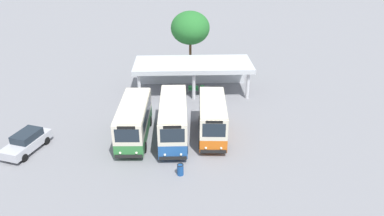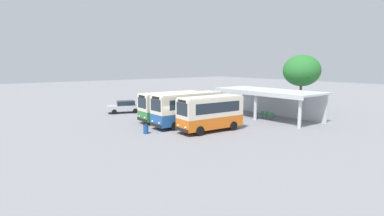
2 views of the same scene
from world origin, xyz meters
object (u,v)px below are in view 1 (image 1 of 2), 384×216
object	(u,v)px
city_bus_nearest_orange	(134,120)
waiting_chair_end_by_column	(190,89)
parked_car_flank	(27,142)
waiting_chair_middle_seat	(202,88)
city_bus_middle_cream	(212,117)
city_bus_second_in_row	(173,119)
litter_bin_apron	(180,169)
waiting_chair_second_from_end	(196,89)

from	to	relation	value
city_bus_nearest_orange	waiting_chair_end_by_column	distance (m)	11.03
parked_car_flank	city_bus_nearest_orange	bearing A→B (deg)	10.89
waiting_chair_middle_seat	waiting_chair_end_by_column	bearing A→B (deg)	-178.17
city_bus_nearest_orange	city_bus_middle_cream	xyz separation A→B (m)	(6.73, 0.06, 0.05)
city_bus_second_in_row	parked_car_flank	size ratio (longest dim) A/B	1.68
city_bus_nearest_orange	litter_bin_apron	distance (m)	6.84
waiting_chair_end_by_column	litter_bin_apron	bearing A→B (deg)	-94.71
city_bus_nearest_orange	waiting_chair_middle_seat	bearing A→B (deg)	56.25
waiting_chair_middle_seat	litter_bin_apron	size ratio (longest dim) A/B	0.96
city_bus_second_in_row	parked_car_flank	bearing A→B (deg)	-172.75
city_bus_nearest_orange	city_bus_middle_cream	size ratio (longest dim) A/B	1.11
parked_car_flank	litter_bin_apron	world-z (taller)	parked_car_flank
parked_car_flank	litter_bin_apron	bearing A→B (deg)	-16.84
parked_car_flank	waiting_chair_middle_seat	xyz separation A→B (m)	(15.11, 11.37, -0.31)
waiting_chair_second_from_end	litter_bin_apron	bearing A→B (deg)	-97.25
city_bus_nearest_orange	waiting_chair_end_by_column	xyz separation A→B (m)	(5.15, 9.67, -1.29)
litter_bin_apron	city_bus_second_in_row	bearing A→B (deg)	95.77
parked_car_flank	waiting_chair_end_by_column	bearing A→B (deg)	39.45
waiting_chair_middle_seat	litter_bin_apron	xyz separation A→B (m)	(-2.59, -15.17, -0.07)
waiting_chair_end_by_column	waiting_chair_second_from_end	bearing A→B (deg)	-4.90
city_bus_nearest_orange	city_bus_second_in_row	bearing A→B (deg)	-2.25
city_bus_nearest_orange	waiting_chair_second_from_end	xyz separation A→B (m)	(5.82, 9.61, -1.29)
city_bus_second_in_row	litter_bin_apron	xyz separation A→B (m)	(0.54, -5.32, -1.45)
waiting_chair_end_by_column	litter_bin_apron	size ratio (longest dim) A/B	0.96
waiting_chair_second_from_end	waiting_chair_middle_seat	size ratio (longest dim) A/B	1.00
waiting_chair_end_by_column	waiting_chair_second_from_end	world-z (taller)	same
city_bus_middle_cream	waiting_chair_middle_seat	world-z (taller)	city_bus_middle_cream
parked_car_flank	waiting_chair_second_from_end	size ratio (longest dim) A/B	5.47
city_bus_second_in_row	city_bus_middle_cream	world-z (taller)	city_bus_second_in_row
city_bus_middle_cream	parked_car_flank	size ratio (longest dim) A/B	1.43
city_bus_middle_cream	waiting_chair_middle_seat	bearing A→B (deg)	91.45
parked_car_flank	waiting_chair_end_by_column	world-z (taller)	parked_car_flank
city_bus_second_in_row	waiting_chair_end_by_column	bearing A→B (deg)	79.69
city_bus_second_in_row	waiting_chair_end_by_column	world-z (taller)	city_bus_second_in_row
city_bus_second_in_row	waiting_chair_second_from_end	distance (m)	10.15
city_bus_second_in_row	parked_car_flank	xyz separation A→B (m)	(-11.99, -1.53, -1.08)
waiting_chair_middle_seat	waiting_chair_second_from_end	bearing A→B (deg)	-171.50
litter_bin_apron	waiting_chair_middle_seat	bearing A→B (deg)	80.33
city_bus_nearest_orange	waiting_chair_second_from_end	bearing A→B (deg)	58.81
waiting_chair_end_by_column	parked_car_flank	bearing A→B (deg)	-140.55
waiting_chair_end_by_column	waiting_chair_second_from_end	distance (m)	0.67
city_bus_second_in_row	waiting_chair_middle_seat	size ratio (longest dim) A/B	9.21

